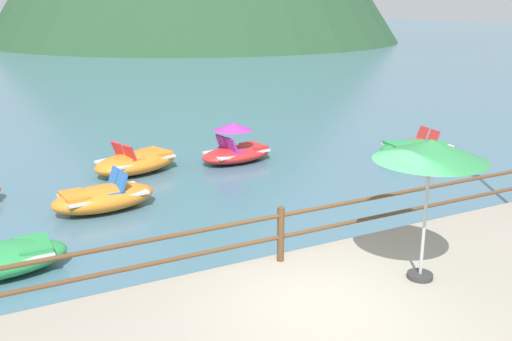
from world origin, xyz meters
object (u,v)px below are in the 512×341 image
object	(u,v)px
pedal_boat_3	(416,148)
pedal_boat_6	(236,149)
beach_umbrella	(431,152)
pedal_boat_0	(103,197)
pedal_boat_1	(136,162)

from	to	relation	value
pedal_boat_3	pedal_boat_6	world-z (taller)	pedal_boat_6
beach_umbrella	pedal_boat_3	size ratio (longest dim) A/B	0.86
pedal_boat_0	pedal_boat_6	world-z (taller)	pedal_boat_6
pedal_boat_0	beach_umbrella	bearing A→B (deg)	-62.29
pedal_boat_3	pedal_boat_6	bearing A→B (deg)	159.39
pedal_boat_1	pedal_boat_3	xyz separation A→B (m)	(8.13, -2.23, -0.04)
pedal_boat_0	pedal_boat_1	bearing A→B (deg)	59.51
pedal_boat_1	pedal_boat_6	world-z (taller)	pedal_boat_6
pedal_boat_0	pedal_boat_3	size ratio (longest dim) A/B	0.95
beach_umbrella	pedal_boat_6	xyz separation A→B (m)	(1.07, 8.86, -2.06)
pedal_boat_1	pedal_boat_3	size ratio (longest dim) A/B	1.07
pedal_boat_1	pedal_boat_3	distance (m)	8.43
beach_umbrella	pedal_boat_6	distance (m)	9.16
pedal_boat_3	pedal_boat_6	size ratio (longest dim) A/B	1.06
pedal_boat_0	pedal_boat_6	distance (m)	5.06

